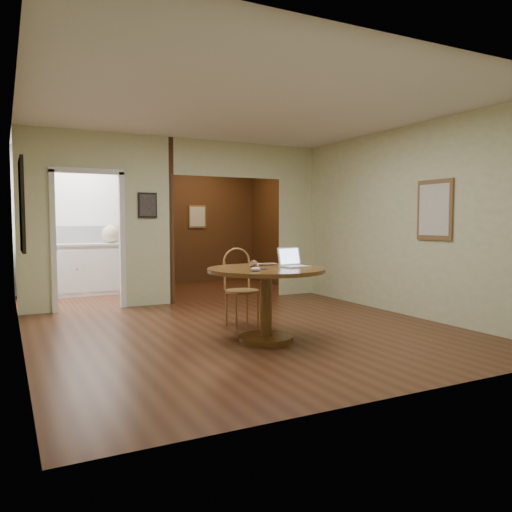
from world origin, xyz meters
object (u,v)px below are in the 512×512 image
closed_laptop (264,264)px  chair (240,283)px  dining_table (266,287)px  open_laptop (292,261)px

closed_laptop → chair: bearing=104.2°
dining_table → chair: (0.08, 0.87, -0.05)m
dining_table → closed_laptop: closed_laptop is taller
dining_table → closed_laptop: size_ratio=4.36×
dining_table → open_laptop: (0.34, 0.00, 0.28)m
closed_laptop → open_laptop: bearing=-45.3°
dining_table → chair: 0.88m
dining_table → closed_laptop: bearing=65.4°
chair → closed_laptop: (0.05, -0.58, 0.28)m
closed_laptop → dining_table: bearing=-105.5°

